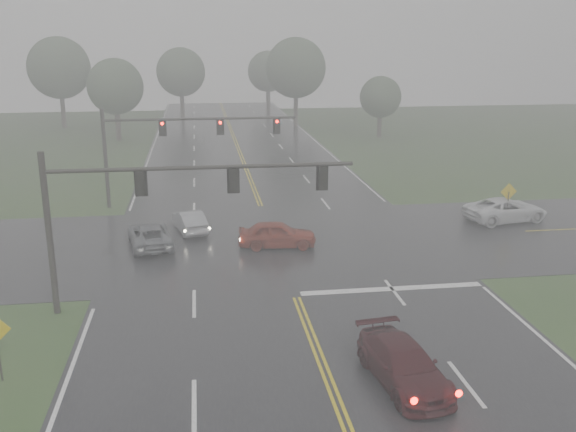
{
  "coord_description": "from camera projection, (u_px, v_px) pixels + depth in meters",
  "views": [
    {
      "loc": [
        -4.06,
        -12.06,
        11.24
      ],
      "look_at": [
        -0.1,
        16.0,
        3.24
      ],
      "focal_mm": 40.0,
      "sensor_mm": 36.0,
      "label": 1
    }
  ],
  "objects": [
    {
      "name": "car_grey",
      "position": [
        151.0,
        247.0,
        35.34
      ],
      "size": [
        2.93,
        4.95,
        1.29
      ],
      "primitive_type": "imported",
      "rotation": [
        0.0,
        0.0,
        3.32
      ],
      "color": "slate",
      "rests_on": "ground"
    },
    {
      "name": "tree_nw_b",
      "position": [
        59.0,
        68.0,
        79.02
      ],
      "size": [
        7.62,
        7.62,
        11.19
      ],
      "color": "#2E261E",
      "rests_on": "ground"
    },
    {
      "name": "sedan_silver",
      "position": [
        190.0,
        232.0,
        38.06
      ],
      "size": [
        2.28,
        4.15,
        1.3
      ],
      "primitive_type": "imported",
      "rotation": [
        0.0,
        0.0,
        3.39
      ],
      "color": "#939499",
      "rests_on": "ground"
    },
    {
      "name": "tree_n_mid",
      "position": [
        181.0,
        72.0,
        87.43
      ],
      "size": [
        6.62,
        6.62,
        9.73
      ],
      "color": "#2E261E",
      "rests_on": "ground"
    },
    {
      "name": "sign_diamond_east",
      "position": [
        508.0,
        196.0,
        39.22
      ],
      "size": [
        1.07,
        0.11,
        2.57
      ],
      "rotation": [
        0.0,
        0.0,
        0.06
      ],
      "color": "black",
      "rests_on": "ground"
    },
    {
      "name": "tree_ne_a",
      "position": [
        296.0,
        68.0,
        80.42
      ],
      "size": [
        7.55,
        7.55,
        11.09
      ],
      "color": "#2E261E",
      "rests_on": "ground"
    },
    {
      "name": "signal_gantry_near",
      "position": [
        145.0,
        198.0,
        26.18
      ],
      "size": [
        12.68,
        0.3,
        6.85
      ],
      "color": "black",
      "rests_on": "ground"
    },
    {
      "name": "sedan_red",
      "position": [
        277.0,
        247.0,
        35.28
      ],
      "size": [
        4.38,
        2.07,
        1.45
      ],
      "primitive_type": "imported",
      "rotation": [
        0.0,
        0.0,
        1.49
      ],
      "color": "maroon",
      "rests_on": "ground"
    },
    {
      "name": "cross_street",
      "position": [
        275.0,
        243.0,
        36.06
      ],
      "size": [
        120.0,
        14.0,
        0.02
      ],
      "primitive_type": "cube",
      "color": "black",
      "rests_on": "ground"
    },
    {
      "name": "signal_gantry_far",
      "position": [
        166.0,
        137.0,
        42.72
      ],
      "size": [
        12.89,
        0.34,
        6.66
      ],
      "color": "black",
      "rests_on": "ground"
    },
    {
      "name": "pickup_white",
      "position": [
        505.0,
        221.0,
        40.21
      ],
      "size": [
        5.61,
        3.36,
        1.46
      ],
      "primitive_type": "imported",
      "rotation": [
        0.0,
        0.0,
        1.76
      ],
      "color": "silver",
      "rests_on": "ground"
    },
    {
      "name": "tree_nw_a",
      "position": [
        115.0,
        87.0,
        69.67
      ],
      "size": [
        6.08,
        6.08,
        8.92
      ],
      "color": "#2E261E",
      "rests_on": "ground"
    },
    {
      "name": "sedan_maroon",
      "position": [
        403.0,
        383.0,
        21.48
      ],
      "size": [
        2.55,
        4.95,
        1.37
      ],
      "primitive_type": "imported",
      "rotation": [
        0.0,
        0.0,
        0.14
      ],
      "color": "black",
      "rests_on": "ground"
    },
    {
      "name": "tree_e_near",
      "position": [
        380.0,
        97.0,
        72.34
      ],
      "size": [
        4.68,
        4.68,
        6.87
      ],
      "color": "#2E261E",
      "rests_on": "ground"
    },
    {
      "name": "tree_n_far",
      "position": [
        268.0,
        72.0,
        97.08
      ],
      "size": [
        6.17,
        6.17,
        9.07
      ],
      "color": "#2E261E",
      "rests_on": "ground"
    },
    {
      "name": "main_road",
      "position": [
        279.0,
        254.0,
        34.15
      ],
      "size": [
        18.0,
        160.0,
        0.02
      ],
      "primitive_type": "cube",
      "color": "black",
      "rests_on": "ground"
    },
    {
      "name": "stop_bar",
      "position": [
        392.0,
        289.0,
        29.42
      ],
      "size": [
        8.5,
        0.5,
        0.01
      ],
      "primitive_type": "cube",
      "color": "silver",
      "rests_on": "ground"
    }
  ]
}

